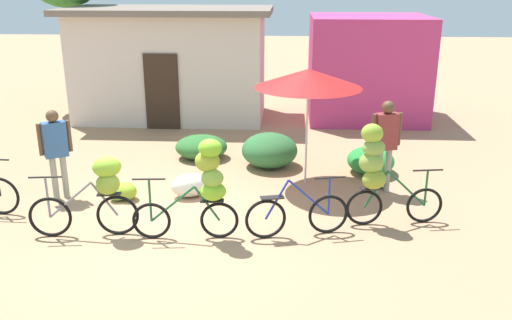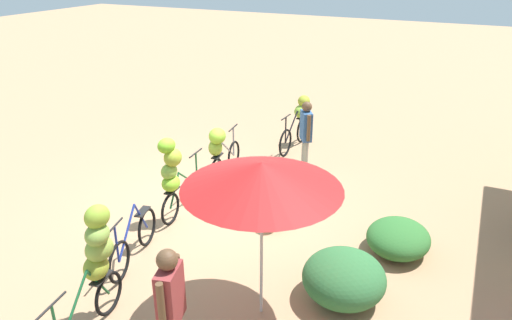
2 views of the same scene
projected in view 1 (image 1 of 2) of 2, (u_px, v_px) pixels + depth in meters
ground_plane at (174, 229)px, 8.82m from camera, size 60.00×60.00×0.00m
building_low at (171, 63)px, 15.33m from camera, size 5.66×3.05×3.08m
shop_pink at (367, 68)px, 15.36m from camera, size 3.20×2.80×2.86m
hedge_bush_front_left at (201, 147)px, 12.19m from camera, size 1.17×1.03×0.52m
hedge_bush_front_right at (270, 150)px, 11.62m from camera, size 1.19×1.18×0.73m
hedge_bush_mid at (371, 160)px, 11.28m from camera, size 0.97×1.08×0.53m
market_umbrella at (308, 78)px, 10.13m from camera, size 2.02×2.02×2.26m
bicycle_near_pile at (99, 189)px, 8.37m from camera, size 1.70×0.49×1.30m
bicycle_center_loaded at (204, 182)px, 8.23m from camera, size 1.65×0.40×1.63m
bicycle_by_shop at (297, 215)px, 8.49m from camera, size 1.62×0.44×0.96m
bicycle_rightmost at (378, 169)px, 8.69m from camera, size 1.61×0.52×1.71m
banana_pile_on_ground at (123, 192)px, 9.94m from camera, size 0.66×0.56×0.33m
produce_sack at (190, 185)px, 10.06m from camera, size 0.81×0.67×0.44m
person_vendor at (56, 145)px, 9.73m from camera, size 0.50×0.38×1.67m
person_bystander at (386, 137)px, 9.98m from camera, size 0.56×0.30×1.77m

